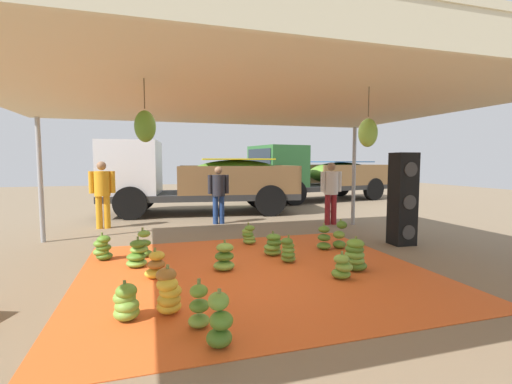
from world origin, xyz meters
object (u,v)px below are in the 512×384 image
object	(u,v)px
banana_bunch_10	(224,258)
worker_1	(331,188)
banana_bunch_13	(156,265)
banana_bunch_0	(288,251)
cargo_truck_far	(315,174)
speaker_stack	(403,199)
banana_bunch_6	(220,322)
banana_bunch_8	(169,293)
banana_bunch_12	(126,303)
banana_bunch_1	(249,235)
cargo_truck_main	(195,177)
worker_0	(102,189)
banana_bunch_9	(138,254)
banana_bunch_4	(103,248)
banana_bunch_7	(324,239)
banana_bunch_2	(273,245)
worker_2	(218,191)
banana_bunch_5	(342,267)
banana_bunch_15	(340,236)
banana_bunch_14	(355,256)
banana_bunch_11	(144,245)
banana_bunch_3	(199,308)

from	to	relation	value
banana_bunch_10	worker_1	bearing A→B (deg)	41.84
banana_bunch_13	banana_bunch_0	bearing A→B (deg)	5.39
cargo_truck_far	speaker_stack	distance (m)	8.58
banana_bunch_0	banana_bunch_6	xyz separation A→B (m)	(-1.65, -2.43, 0.04)
banana_bunch_8	banana_bunch_12	bearing A→B (deg)	-179.01
banana_bunch_0	banana_bunch_1	size ratio (longest dim) A/B	1.07
cargo_truck_main	cargo_truck_far	world-z (taller)	same
cargo_truck_far	speaker_stack	world-z (taller)	cargo_truck_far
banana_bunch_6	worker_0	xyz separation A→B (m)	(-1.78, 6.77, 0.77)
banana_bunch_1	banana_bunch_9	bearing A→B (deg)	-154.61
banana_bunch_9	cargo_truck_far	size ratio (longest dim) A/B	0.08
banana_bunch_13	banana_bunch_4	bearing A→B (deg)	124.51
banana_bunch_8	speaker_stack	world-z (taller)	speaker_stack
banana_bunch_6	banana_bunch_10	distance (m)	2.38
banana_bunch_6	banana_bunch_7	distance (m)	4.08
banana_bunch_8	banana_bunch_10	bearing A→B (deg)	57.18
banana_bunch_2	worker_2	distance (m)	3.75
banana_bunch_4	cargo_truck_main	xyz separation A→B (m)	(2.26, 5.40, 0.99)
banana_bunch_2	banana_bunch_4	world-z (taller)	banana_bunch_4
banana_bunch_13	worker_1	world-z (taller)	worker_1
banana_bunch_0	banana_bunch_4	xyz separation A→B (m)	(-3.06, 1.07, 0.01)
banana_bunch_5	banana_bunch_6	xyz separation A→B (m)	(-2.09, -1.40, 0.07)
banana_bunch_2	banana_bunch_12	bearing A→B (deg)	-139.62
banana_bunch_6	banana_bunch_15	bearing A→B (deg)	45.39
banana_bunch_0	speaker_stack	bearing A→B (deg)	11.99
banana_bunch_10	worker_2	world-z (taller)	worker_2
banana_bunch_0	banana_bunch_8	size ratio (longest dim) A/B	0.85
banana_bunch_2	banana_bunch_8	world-z (taller)	banana_bunch_8
banana_bunch_4	speaker_stack	distance (m)	5.92
banana_bunch_4	banana_bunch_12	bearing A→B (deg)	-78.37
banana_bunch_7	banana_bunch_14	xyz separation A→B (m)	(-0.18, -1.39, 0.03)
banana_bunch_2	worker_2	size ratio (longest dim) A/B	0.29
banana_bunch_2	banana_bunch_8	distance (m)	2.85
banana_bunch_4	banana_bunch_12	world-z (taller)	banana_bunch_4
banana_bunch_7	banana_bunch_9	xyz separation A→B (m)	(-3.49, -0.18, -0.01)
banana_bunch_0	banana_bunch_12	xyz separation A→B (m)	(-2.52, -1.57, -0.01)
banana_bunch_11	worker_1	distance (m)	5.38
banana_bunch_13	banana_bunch_12	bearing A→B (deg)	-103.73
banana_bunch_9	banana_bunch_15	world-z (taller)	banana_bunch_15
banana_bunch_2	banana_bunch_14	distance (m)	1.55
banana_bunch_0	cargo_truck_far	bearing A→B (deg)	61.33
cargo_truck_main	banana_bunch_14	bearing A→B (deg)	-77.11
banana_bunch_3	banana_bunch_4	world-z (taller)	banana_bunch_3
banana_bunch_9	banana_bunch_10	xyz separation A→B (m)	(1.33, -0.59, -0.01)
banana_bunch_9	banana_bunch_12	bearing A→B (deg)	-91.57
banana_bunch_0	banana_bunch_14	size ratio (longest dim) A/B	0.88
banana_bunch_5	banana_bunch_7	distance (m)	1.79
banana_bunch_3	banana_bunch_6	world-z (taller)	banana_bunch_6
banana_bunch_8	banana_bunch_13	xyz separation A→B (m)	(-0.12, 1.35, -0.06)
banana_bunch_2	banana_bunch_11	bearing A→B (deg)	165.26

